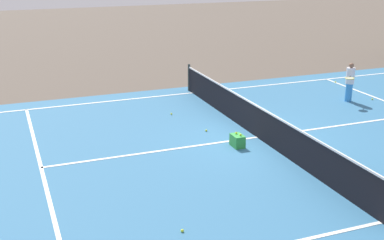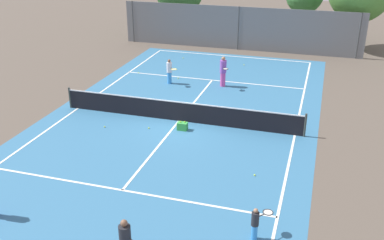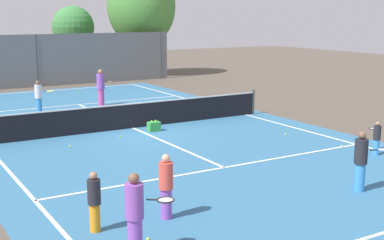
# 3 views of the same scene
# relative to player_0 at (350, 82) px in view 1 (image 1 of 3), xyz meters

# --- Properties ---
(ground_plane) EXTENTS (80.00, 80.00, 0.00)m
(ground_plane) POSITION_rel_player_0_xyz_m (2.28, -5.09, -0.76)
(ground_plane) COLOR brown
(court_surface) EXTENTS (13.00, 25.00, 0.01)m
(court_surface) POSITION_rel_player_0_xyz_m (2.28, -5.09, -0.76)
(court_surface) COLOR teal
(court_surface) RESTS_ON ground_plane
(tennis_net) EXTENTS (11.90, 0.10, 1.10)m
(tennis_net) POSITION_rel_player_0_xyz_m (2.28, -5.09, -0.25)
(tennis_net) COLOR #333833
(tennis_net) RESTS_ON ground_plane
(player_0) EXTENTS (0.81, 0.75, 1.48)m
(player_0) POSITION_rel_player_0_xyz_m (0.00, 0.00, 0.00)
(player_0) COLOR #388CD8
(player_0) RESTS_ON ground_plane
(ball_crate) EXTENTS (0.46, 0.31, 0.43)m
(ball_crate) POSITION_rel_player_0_xyz_m (2.75, -6.00, -0.58)
(ball_crate) COLOR green
(ball_crate) RESTS_ON ground_plane
(tennis_ball_1) EXTENTS (0.07, 0.07, 0.07)m
(tennis_ball_1) POSITION_rel_player_0_xyz_m (-0.81, -6.81, -0.73)
(tennis_ball_1) COLOR #CCE533
(tennis_ball_1) RESTS_ON ground_plane
(tennis_ball_2) EXTENTS (0.07, 0.07, 0.07)m
(tennis_ball_2) POSITION_rel_player_0_xyz_m (-2.57, 1.31, -0.73)
(tennis_ball_2) COLOR #CCE533
(tennis_ball_2) RESTS_ON ground_plane
(tennis_ball_3) EXTENTS (0.07, 0.07, 0.07)m
(tennis_ball_3) POSITION_rel_player_0_xyz_m (4.06, -3.87, -0.73)
(tennis_ball_3) COLOR #CCE533
(tennis_ball_3) RESTS_ON ground_plane
(tennis_ball_6) EXTENTS (0.07, 0.07, 0.07)m
(tennis_ball_6) POSITION_rel_player_0_xyz_m (0.20, 0.98, -0.73)
(tennis_ball_6) COLOR #CCE533
(tennis_ball_6) RESTS_ON ground_plane
(tennis_ball_8) EXTENTS (0.07, 0.07, 0.07)m
(tennis_ball_8) POSITION_rel_player_0_xyz_m (6.64, -9.12, -0.73)
(tennis_ball_8) COLOR #CCE533
(tennis_ball_8) RESTS_ON ground_plane
(tennis_ball_9) EXTENTS (0.07, 0.07, 0.07)m
(tennis_ball_9) POSITION_rel_player_0_xyz_m (1.22, -6.34, -0.73)
(tennis_ball_9) COLOR #CCE533
(tennis_ball_9) RESTS_ON ground_plane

